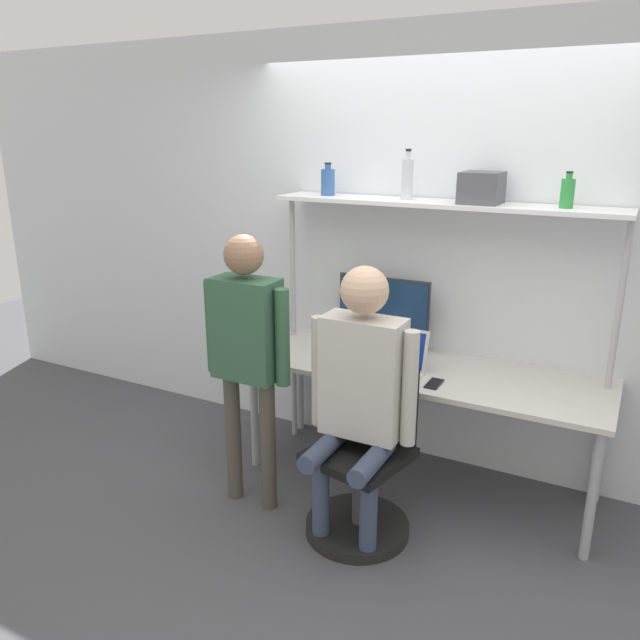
# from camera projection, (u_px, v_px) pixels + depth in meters

# --- Properties ---
(ground_plane) EXTENTS (12.00, 12.00, 0.00)m
(ground_plane) POSITION_uv_depth(u_px,v_px,m) (395.00, 512.00, 3.56)
(ground_plane) COLOR #4C4C51
(wall_back) EXTENTS (8.00, 0.06, 2.70)m
(wall_back) POSITION_uv_depth(u_px,v_px,m) (448.00, 256.00, 3.81)
(wall_back) COLOR silver
(wall_back) RESTS_ON ground_plane
(desk) EXTENTS (2.11, 0.71, 0.75)m
(desk) POSITION_uv_depth(u_px,v_px,m) (422.00, 379.00, 3.67)
(desk) COLOR beige
(desk) RESTS_ON ground_plane
(shelf_unit) EXTENTS (2.01, 0.32, 1.70)m
(shelf_unit) POSITION_uv_depth(u_px,v_px,m) (439.00, 235.00, 3.59)
(shelf_unit) COLOR white
(shelf_unit) RESTS_ON ground_plane
(monitor) EXTENTS (0.60, 0.19, 0.46)m
(monitor) POSITION_uv_depth(u_px,v_px,m) (383.00, 310.00, 3.92)
(monitor) COLOR #333338
(monitor) RESTS_ON desk
(laptop) EXTENTS (0.30, 0.25, 0.25)m
(laptop) POSITION_uv_depth(u_px,v_px,m) (400.00, 360.00, 3.59)
(laptop) COLOR silver
(laptop) RESTS_ON desk
(cell_phone) EXTENTS (0.07, 0.15, 0.01)m
(cell_phone) POSITION_uv_depth(u_px,v_px,m) (434.00, 384.00, 3.42)
(cell_phone) COLOR black
(cell_phone) RESTS_ON desk
(office_chair) EXTENTS (0.56, 0.56, 0.94)m
(office_chair) POSITION_uv_depth(u_px,v_px,m) (363.00, 481.00, 3.33)
(office_chair) COLOR black
(office_chair) RESTS_ON ground_plane
(person_seated) EXTENTS (0.58, 0.48, 1.47)m
(person_seated) POSITION_uv_depth(u_px,v_px,m) (360.00, 383.00, 3.13)
(person_seated) COLOR #38425B
(person_seated) RESTS_ON ground_plane
(person_standing) EXTENTS (0.53, 0.21, 1.57)m
(person_standing) POSITION_uv_depth(u_px,v_px,m) (247.00, 341.00, 3.38)
(person_standing) COLOR #4C473D
(person_standing) RESTS_ON ground_plane
(bottle_clear) EXTENTS (0.07, 0.07, 0.29)m
(bottle_clear) POSITION_uv_depth(u_px,v_px,m) (407.00, 178.00, 3.59)
(bottle_clear) COLOR silver
(bottle_clear) RESTS_ON shelf_unit
(bottle_green) EXTENTS (0.07, 0.07, 0.19)m
(bottle_green) POSITION_uv_depth(u_px,v_px,m) (567.00, 193.00, 3.21)
(bottle_green) COLOR #2D8C3F
(bottle_green) RESTS_ON shelf_unit
(bottle_blue) EXTENTS (0.09, 0.09, 0.20)m
(bottle_blue) POSITION_uv_depth(u_px,v_px,m) (328.00, 182.00, 3.83)
(bottle_blue) COLOR #335999
(bottle_blue) RESTS_ON shelf_unit
(storage_box) EXTENTS (0.22, 0.23, 0.17)m
(storage_box) POSITION_uv_depth(u_px,v_px,m) (482.00, 188.00, 3.41)
(storage_box) COLOR #4C4C51
(storage_box) RESTS_ON shelf_unit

